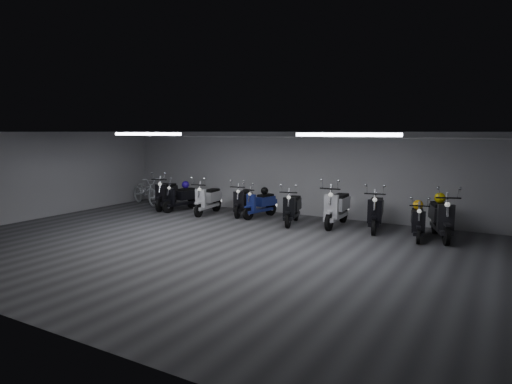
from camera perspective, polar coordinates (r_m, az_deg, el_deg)
The scene contains 23 objects.
floor at distance 11.12m, azimuth -5.56°, elevation -6.98°, with size 14.00×10.00×0.01m, color #3A393C.
ceiling at distance 10.75m, azimuth -5.76°, elevation 7.66°, with size 14.00×10.00×0.01m, color gray.
back_wall at distance 15.17m, azimuth 5.45°, elevation 2.36°, with size 14.00×0.01×2.80m, color #9F9EA1.
front_wall at distance 7.44m, azimuth -28.82°, elevation -4.19°, with size 14.00×0.01×2.80m, color #9F9EA1.
left_wall at distance 15.96m, azimuth -26.55°, elevation 1.85°, with size 0.01×10.00×2.80m, color #9F9EA1.
fluor_strip_left at distance 13.45m, azimuth -13.72°, elevation 7.21°, with size 2.40×0.18×0.08m, color white.
fluor_strip_right at distance 10.26m, azimuth 11.49°, elevation 7.18°, with size 2.40×0.18×0.08m, color white.
conduit at distance 15.02m, azimuth 5.37°, elevation 6.97°, with size 0.05×0.05×13.60m, color white.
scooter_0 at distance 16.58m, azimuth -11.40°, elevation 0.29°, with size 0.63×1.90×1.42m, color black, non-canonical shape.
scooter_1 at distance 16.08m, azimuth -9.61°, elevation -0.16°, with size 0.57×1.70×1.26m, color black, non-canonical shape.
scooter_2 at distance 15.30m, azimuth -6.20°, elevation -0.37°, with size 0.60×1.79×1.33m, color silver, non-canonical shape.
scooter_3 at distance 15.01m, azimuth -1.72°, elevation -0.59°, with size 0.57×1.71×1.28m, color black, non-canonical shape.
scooter_4 at distance 14.59m, azimuth 0.50°, elevation -0.95°, with size 0.54×1.63×1.21m, color navy, non-canonical shape.
scooter_5 at distance 13.61m, azimuth 4.64°, elevation -1.42°, with size 0.58×1.75×1.31m, color black, non-canonical shape.
scooter_6 at distance 13.46m, azimuth 10.28°, elevation -1.21°, with size 0.67×2.01×1.49m, color silver, non-canonical shape.
scooter_7 at distance 13.13m, azimuth 15.05°, elevation -1.76°, with size 0.63×1.90×1.42m, color black, non-canonical shape.
scooter_8 at distance 12.44m, azimuth 19.95°, elevation -2.97°, with size 0.54×1.61×1.20m, color black, non-canonical shape.
scooter_9 at distance 12.64m, azimuth 22.59°, elevation -2.31°, with size 0.66×1.98×1.48m, color black, non-canonical shape.
bicycle at distance 17.75m, azimuth -13.94°, elevation 0.51°, with size 0.71×2.00×1.30m, color white.
helmet_0 at distance 12.86m, azimuth 22.40°, elevation -0.70°, with size 0.29×0.29×0.29m, color #DABB0C.
helmet_1 at distance 14.72m, azimuth 1.10°, elevation 0.17°, with size 0.25×0.25×0.25m, color black.
helmet_2 at distance 16.19m, azimuth -8.98°, elevation 0.93°, with size 0.27×0.27×0.27m, color navy.
helmet_3 at distance 12.62m, azimuth 19.96°, elevation -1.55°, with size 0.27×0.27×0.27m, color #F6A80E.
Camera 1 is at (6.29, -8.72, 2.82)m, focal length 31.36 mm.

